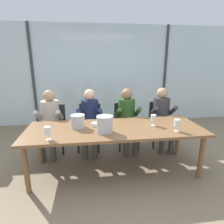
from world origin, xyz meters
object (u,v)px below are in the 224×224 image
Objects in this scene: chair_left_of_center at (90,123)px; person_olive_shirt at (127,116)px; wine_glass_center_pour at (48,131)px; ice_bucket_primary at (78,121)px; person_beige_jumper at (50,118)px; chair_center at (126,121)px; chair_near_curtain at (54,124)px; dining_table at (115,132)px; chair_right_of_center at (160,120)px; person_navy_polo at (90,117)px; wine_glass_by_left_taster at (177,123)px; tasting_bowl at (96,124)px; wine_glass_near_bucket at (153,118)px; person_charcoal_jacket at (162,114)px; ice_bucket_secondary at (105,124)px.

person_olive_shirt reaches higher than chair_left_of_center.
ice_bucket_primary is at bearing 48.44° from wine_glass_center_pour.
chair_center is at bearing 9.80° from person_beige_jumper.
person_olive_shirt is (1.41, -0.17, 0.17)m from chair_near_curtain.
ice_bucket_primary is (-0.91, -0.65, 0.14)m from person_olive_shirt.
wine_glass_center_pour is (-0.92, -0.32, 0.19)m from dining_table.
person_beige_jumper is (-2.17, -0.16, 0.17)m from chair_right_of_center.
person_beige_jumper reaches higher than chair_near_curtain.
person_navy_polo reaches higher than wine_glass_by_left_taster.
person_beige_jumper reaches higher than tasting_bowl.
person_beige_jumper is 1.85m from wine_glass_near_bucket.
ice_bucket_primary is 0.28m from tasting_bowl.
wine_glass_by_left_taster is (0.51, -0.99, 0.16)m from person_olive_shirt.
tasting_bowl is at bearing -75.61° from chair_left_of_center.
tasting_bowl is at bearing -43.22° from chair_near_curtain.
wine_glass_center_pour is at bearing -140.74° from chair_center.
person_navy_polo is at bearing -78.63° from chair_left_of_center.
chair_near_curtain is at bearing 139.43° from dining_table.
person_olive_shirt is 5.45× the size of ice_bucket_primary.
chair_left_of_center is at bearing 15.98° from person_beige_jumper.
person_olive_shirt is (-0.00, -0.16, 0.17)m from chair_center.
person_olive_shirt is 0.89m from tasting_bowl.
person_charcoal_jacket is at bearing 58.15° from wine_glass_near_bucket.
person_olive_shirt is at bearing -162.59° from chair_right_of_center.
person_navy_polo reaches higher than chair_center.
ice_bucket_secondary is at bearing -33.05° from ice_bucket_primary.
person_beige_jumper is 1.09m from wine_glass_center_pour.
wine_glass_near_bucket is (0.26, -0.72, 0.16)m from person_olive_shirt.
person_beige_jumper and person_charcoal_jacket have the same top height.
chair_center is 3.99× the size of ice_bucket_primary.
person_navy_polo is (0.73, 0.00, 0.00)m from person_beige_jumper.
chair_near_curtain is 0.74m from person_navy_polo.
chair_near_curtain is 1.01m from ice_bucket_primary.
chair_right_of_center is 1.59m from tasting_bowl.
chair_center is 1.00× the size of chair_right_of_center.
person_navy_polo is at bearing 178.67° from person_olive_shirt.
person_charcoal_jacket is (1.05, 0.74, 0.02)m from dining_table.
chair_left_of_center is 0.24m from person_navy_polo.
ice_bucket_primary is 1.26× the size of wine_glass_center_pour.
wine_glass_by_left_taster is at bearing -23.68° from person_beige_jumper.
wine_glass_by_left_taster is (0.51, -1.16, 0.34)m from chair_center.
chair_center is 0.74m from person_charcoal_jacket.
chair_near_curtain is 5.01× the size of wine_glass_by_left_taster.
person_navy_polo reaches higher than wine_glass_center_pour.
person_navy_polo is 0.62m from tasting_bowl.
person_charcoal_jacket is at bearing -1.32° from person_olive_shirt.
person_navy_polo is at bearing 97.17° from tasting_bowl.
wine_glass_center_pour is at bearing -168.09° from ice_bucket_secondary.
person_beige_jumper is 0.86m from ice_bucket_primary.
wine_glass_near_bucket is (0.61, 0.02, 0.18)m from dining_table.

